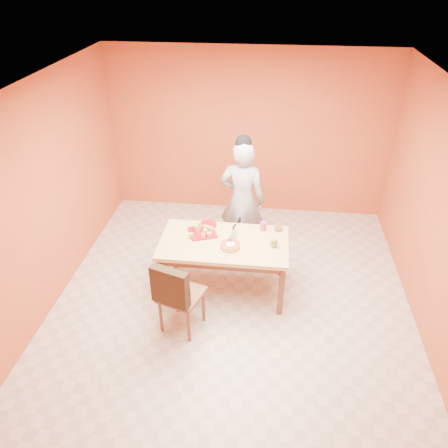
# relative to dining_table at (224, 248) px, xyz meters

# --- Properties ---
(floor) EXTENTS (5.00, 5.00, 0.00)m
(floor) POSITION_rel_dining_table_xyz_m (0.14, -0.28, -0.67)
(floor) COLOR beige
(floor) RESTS_ON ground
(ceiling) EXTENTS (5.00, 5.00, 0.00)m
(ceiling) POSITION_rel_dining_table_xyz_m (0.14, -0.28, 2.03)
(ceiling) COLOR silver
(ceiling) RESTS_ON wall_back
(wall_back) EXTENTS (4.50, 0.00, 4.50)m
(wall_back) POSITION_rel_dining_table_xyz_m (0.14, 2.22, 0.68)
(wall_back) COLOR #B43F29
(wall_back) RESTS_ON floor
(wall_left) EXTENTS (0.00, 5.00, 5.00)m
(wall_left) POSITION_rel_dining_table_xyz_m (-2.11, -0.28, 0.68)
(wall_left) COLOR #B43F29
(wall_left) RESTS_ON floor
(wall_right) EXTENTS (0.00, 5.00, 5.00)m
(wall_right) POSITION_rel_dining_table_xyz_m (2.39, -0.28, 0.68)
(wall_right) COLOR #B43F29
(wall_right) RESTS_ON floor
(dining_table) EXTENTS (1.60, 0.90, 0.76)m
(dining_table) POSITION_rel_dining_table_xyz_m (0.00, 0.00, 0.00)
(dining_table) COLOR tan
(dining_table) RESTS_ON floor
(dining_chair) EXTENTS (0.59, 0.65, 1.00)m
(dining_chair) POSITION_rel_dining_table_xyz_m (-0.41, -0.76, -0.15)
(dining_chair) COLOR brown
(dining_chair) RESTS_ON floor
(pastry_pile) EXTENTS (0.30, 0.30, 0.10)m
(pastry_pile) POSITION_rel_dining_table_xyz_m (-0.30, 0.15, 0.16)
(pastry_pile) COLOR tan
(pastry_pile) RESTS_ON pastry_platter
(person) EXTENTS (0.69, 0.50, 1.75)m
(person) POSITION_rel_dining_table_xyz_m (0.15, 0.87, 0.21)
(person) COLOR #9C9C9E
(person) RESTS_ON floor
(pastry_platter) EXTENTS (0.43, 0.43, 0.02)m
(pastry_platter) POSITION_rel_dining_table_xyz_m (-0.30, 0.15, 0.10)
(pastry_platter) COLOR maroon
(pastry_platter) RESTS_ON dining_table
(red_dinner_plate) EXTENTS (0.30, 0.30, 0.01)m
(red_dinner_plate) POSITION_rel_dining_table_xyz_m (-0.26, 0.35, 0.10)
(red_dinner_plate) COLOR maroon
(red_dinner_plate) RESTS_ON dining_table
(white_cake_plate) EXTENTS (0.33, 0.33, 0.01)m
(white_cake_plate) POSITION_rel_dining_table_xyz_m (0.09, -0.15, 0.10)
(white_cake_plate) COLOR white
(white_cake_plate) RESTS_ON dining_table
(sponge_cake) EXTENTS (0.31, 0.31, 0.06)m
(sponge_cake) POSITION_rel_dining_table_xyz_m (0.09, -0.15, 0.13)
(sponge_cake) COLOR orange
(sponge_cake) RESTS_ON white_cake_plate
(cake_server) EXTENTS (0.11, 0.29, 0.01)m
(cake_server) POSITION_rel_dining_table_xyz_m (0.10, 0.03, 0.17)
(cake_server) COLOR white
(cake_server) RESTS_ON sponge_cake
(egg_ornament) EXTENTS (0.10, 0.09, 0.12)m
(egg_ornament) POSITION_rel_dining_table_xyz_m (0.62, -0.05, 0.16)
(egg_ornament) COLOR olive
(egg_ornament) RESTS_ON dining_table
(magenta_glass) EXTENTS (0.09, 0.09, 0.11)m
(magenta_glass) POSITION_rel_dining_table_xyz_m (0.47, 0.32, 0.15)
(magenta_glass) COLOR #C11C77
(magenta_glass) RESTS_ON dining_table
(checker_tin) EXTENTS (0.12, 0.12, 0.03)m
(checker_tin) POSITION_rel_dining_table_xyz_m (0.67, 0.35, 0.11)
(checker_tin) COLOR #31190D
(checker_tin) RESTS_ON dining_table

